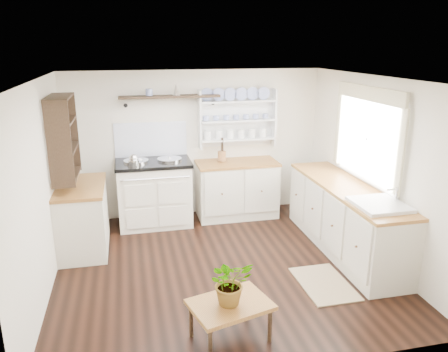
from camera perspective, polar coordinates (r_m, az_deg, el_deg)
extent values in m
cube|color=black|center=(5.59, -0.32, -11.65)|extent=(4.00, 3.80, 0.01)
cube|color=silver|center=(6.95, -3.70, 4.20)|extent=(4.00, 0.02, 2.30)
cube|color=silver|center=(5.89, 19.05, 0.96)|extent=(0.02, 3.80, 2.30)
cube|color=silver|center=(5.13, -22.76, -1.74)|extent=(0.02, 3.80, 2.30)
cube|color=white|center=(4.93, -0.36, 12.56)|extent=(4.00, 3.80, 0.01)
cube|color=white|center=(5.91, 18.29, 4.60)|extent=(0.04, 1.40, 1.00)
cube|color=white|center=(5.90, 18.12, 4.59)|extent=(0.02, 1.50, 1.10)
cube|color=beige|center=(5.80, 18.47, 10.19)|extent=(0.04, 1.55, 0.18)
cube|color=white|center=(6.75, -9.06, -2.35)|extent=(1.07, 0.70, 0.95)
cube|color=black|center=(6.60, -9.25, 1.73)|extent=(1.11, 0.74, 0.05)
cylinder|color=silver|center=(6.58, -11.42, 1.93)|extent=(0.37, 0.37, 0.03)
cylinder|color=silver|center=(6.61, -7.13, 2.20)|extent=(0.37, 0.37, 0.03)
cylinder|color=silver|center=(6.27, -8.96, -0.34)|extent=(0.97, 0.02, 0.02)
cube|color=beige|center=(6.98, 1.68, -1.78)|extent=(1.25, 0.60, 0.88)
cube|color=brown|center=(6.85, 1.71, 1.71)|extent=(1.27, 0.63, 0.04)
cube|color=beige|center=(6.05, 15.48, -5.42)|extent=(0.60, 2.40, 0.88)
cube|color=brown|center=(5.90, 15.81, -1.46)|extent=(0.62, 2.43, 0.04)
cube|color=white|center=(5.32, 19.52, -4.74)|extent=(0.55, 0.60, 0.28)
cylinder|color=silver|center=(5.36, 21.54, -2.51)|extent=(0.02, 0.02, 0.22)
cube|color=beige|center=(6.16, -17.92, -5.23)|extent=(0.60, 1.10, 0.88)
cube|color=brown|center=(6.01, -18.30, -1.34)|extent=(0.62, 1.13, 0.04)
cube|color=white|center=(6.98, 1.58, 7.63)|extent=(1.20, 0.03, 0.90)
cube|color=white|center=(6.90, 1.77, 7.51)|extent=(1.20, 0.22, 0.02)
cylinder|color=navy|center=(6.87, 1.77, 9.75)|extent=(0.20, 0.02, 0.20)
cube|color=black|center=(6.65, -7.11, 10.26)|extent=(1.50, 0.24, 0.04)
cone|color=black|center=(6.70, -12.74, 9.08)|extent=(0.06, 0.20, 0.06)
cone|color=black|center=(6.82, -1.62, 9.62)|extent=(0.06, 0.20, 0.06)
cube|color=black|center=(5.86, -20.26, 4.81)|extent=(0.28, 0.80, 1.05)
cylinder|color=brown|center=(6.85, -0.29, 2.62)|extent=(0.13, 0.13, 0.15)
cube|color=brown|center=(4.19, 0.82, -16.46)|extent=(0.82, 0.68, 0.04)
cylinder|color=black|center=(4.04, -1.80, -21.30)|extent=(0.04, 0.04, 0.35)
cylinder|color=black|center=(4.34, -4.32, -18.29)|extent=(0.04, 0.04, 0.35)
cylinder|color=black|center=(4.29, 6.02, -18.82)|extent=(0.04, 0.04, 0.35)
cylinder|color=black|center=(4.57, 3.05, -16.23)|extent=(0.04, 0.04, 0.35)
imported|color=#3F7233|center=(4.06, 0.84, -13.66)|extent=(0.44, 0.40, 0.44)
cube|color=brown|center=(5.33, 12.94, -13.55)|extent=(0.56, 0.85, 0.02)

